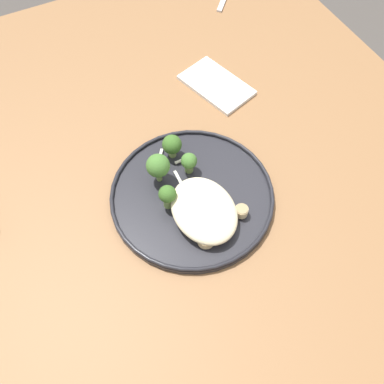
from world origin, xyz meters
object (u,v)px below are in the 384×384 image
seared_scallop_right_edge (241,211)px  seared_scallop_tilted_round (202,213)px  seared_scallop_on_noodles (207,202)px  dinner_plate (192,195)px  seared_scallop_center_golden (206,240)px  folded_napkin (216,85)px  broccoli_floret_small_sprig (189,162)px  broccoli_floret_center_pile (158,166)px  broccoli_floret_near_rim (172,145)px  broccoli_floret_front_edge (167,195)px

seared_scallop_right_edge → seared_scallop_tilted_round: bearing=-115.2°
seared_scallop_right_edge → seared_scallop_on_noodles: (-0.04, -0.04, -0.00)m
dinner_plate → seared_scallop_center_golden: 0.10m
seared_scallop_tilted_round → folded_napkin: size_ratio=0.17×
broccoli_floret_small_sprig → folded_napkin: broccoli_floret_small_sprig is taller
seared_scallop_center_golden → broccoli_floret_center_pile: 0.15m
dinner_plate → seared_scallop_tilted_round: size_ratio=11.42×
seared_scallop_center_golden → folded_napkin: bearing=148.7°
broccoli_floret_center_pile → folded_napkin: bearing=128.7°
seared_scallop_tilted_round → seared_scallop_on_noodles: size_ratio=0.71×
dinner_plate → seared_scallop_right_edge: size_ratio=12.85×
seared_scallop_right_edge → broccoli_floret_near_rim: broccoli_floret_near_rim is taller
seared_scallop_center_golden → folded_napkin: size_ratio=0.19×
seared_scallop_right_edge → broccoli_floret_front_edge: bearing=-125.5°
broccoli_floret_near_rim → folded_napkin: (-0.13, 0.16, -0.04)m
broccoli_floret_small_sprig → folded_napkin: bearing=138.8°
seared_scallop_right_edge → broccoli_floret_small_sprig: (-0.12, -0.04, 0.01)m
folded_napkin → broccoli_floret_front_edge: bearing=-44.2°
broccoli_floret_center_pile → broccoli_floret_small_sprig: bearing=82.8°
seared_scallop_right_edge → seared_scallop_on_noodles: seared_scallop_right_edge is taller
seared_scallop_right_edge → folded_napkin: seared_scallop_right_edge is taller
seared_scallop_right_edge → broccoli_floret_near_rim: 0.18m
seared_scallop_right_edge → broccoli_floret_near_rim: bearing=-163.6°
seared_scallop_tilted_round → folded_napkin: 0.32m
seared_scallop_center_golden → folded_napkin: seared_scallop_center_golden is taller
seared_scallop_on_noodles → broccoli_floret_front_edge: 0.07m
dinner_plate → folded_napkin: (-0.22, 0.17, -0.00)m
broccoli_floret_front_edge → seared_scallop_tilted_round: bearing=43.4°
broccoli_floret_near_rim → seared_scallop_right_edge: bearing=16.4°
seared_scallop_right_edge → folded_napkin: size_ratio=0.15×
seared_scallop_tilted_round → broccoli_floret_front_edge: (-0.05, -0.04, 0.02)m
broccoli_floret_small_sprig → dinner_plate: bearing=-21.1°
seared_scallop_on_noodles → seared_scallop_center_golden: bearing=-29.6°
seared_scallop_right_edge → broccoli_floret_small_sprig: broccoli_floret_small_sprig is taller
seared_scallop_tilted_round → folded_napkin: seared_scallop_tilted_round is taller
broccoli_floret_near_rim → broccoli_floret_center_pile: broccoli_floret_center_pile is taller
seared_scallop_right_edge → broccoli_floret_near_rim: (-0.17, -0.05, 0.02)m
broccoli_floret_center_pile → seared_scallop_center_golden: bearing=6.1°
seared_scallop_on_noodles → folded_napkin: bearing=148.3°
seared_scallop_tilted_round → broccoli_floret_center_pile: size_ratio=0.40×
dinner_plate → broccoli_floret_center_pile: broccoli_floret_center_pile is taller
dinner_plate → broccoli_floret_small_sprig: broccoli_floret_small_sprig is taller
seared_scallop_right_edge → broccoli_floret_small_sprig: size_ratio=0.51×
seared_scallop_tilted_round → broccoli_floret_small_sprig: 0.10m
dinner_plate → seared_scallop_on_noodles: seared_scallop_on_noodles is taller
seared_scallop_center_golden → seared_scallop_tilted_round: bearing=159.2°
broccoli_floret_near_rim → broccoli_floret_center_pile: (0.04, -0.04, 0.01)m
folded_napkin → dinner_plate: bearing=-37.5°
broccoli_floret_near_rim → broccoli_floret_front_edge: 0.11m
dinner_plate → broccoli_floret_front_edge: 0.06m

